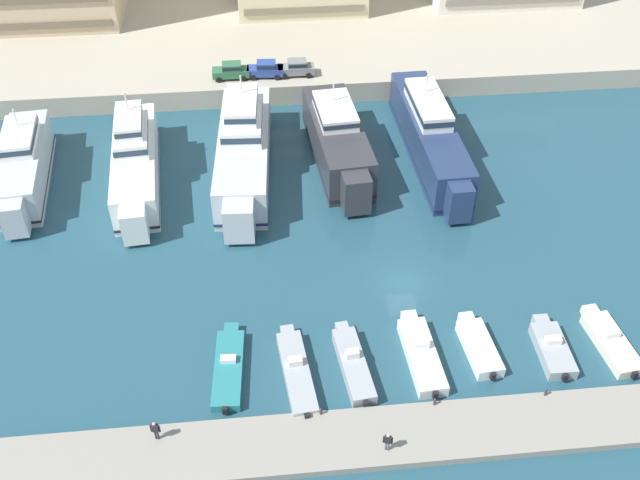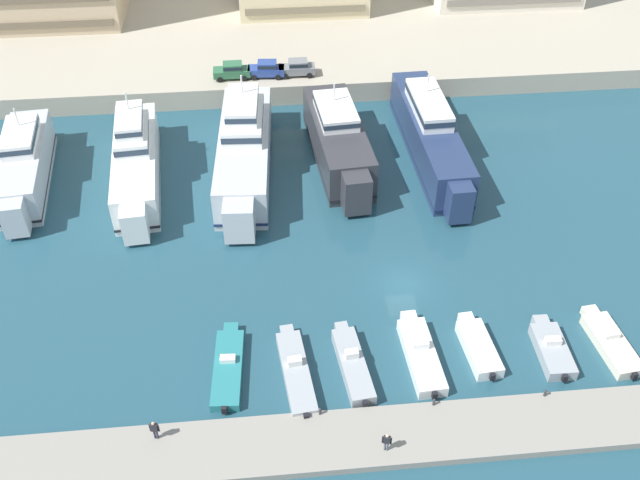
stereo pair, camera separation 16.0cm
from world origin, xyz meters
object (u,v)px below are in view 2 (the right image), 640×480
object	(u,v)px
motorboat_white_center	(478,347)
motorboat_teal_far_left	(228,367)
yacht_white_left	(136,160)
car_blue_left	(266,69)
yacht_silver_mid_left	(244,148)
yacht_charcoal_center_left	(338,141)
pedestrian_near_edge	(387,441)
motorboat_grey_left	(296,371)
car_green_far_left	(232,70)
motorboat_grey_mid_left	(352,364)
yacht_silver_far_left	(25,165)
motorboat_white_center_left	(421,354)
motorboat_cream_mid_right	(610,342)
yacht_navy_center	(430,135)
car_grey_mid_left	(297,67)
pedestrian_mid_deck	(154,429)
motorboat_grey_center_right	(552,349)

from	to	relation	value
motorboat_white_center	motorboat_teal_far_left	bearing A→B (deg)	-179.96
yacht_white_left	car_blue_left	bearing A→B (deg)	49.70
yacht_white_left	yacht_silver_mid_left	xyz separation A→B (m)	(10.39, 0.64, 0.24)
yacht_charcoal_center_left	pedestrian_near_edge	xyz separation A→B (m)	(-0.82, -33.81, -0.79)
motorboat_grey_left	pedestrian_near_edge	size ratio (longest dim) A/B	5.08
yacht_silver_mid_left	car_green_far_left	size ratio (longest dim) A/B	5.41
motorboat_grey_mid_left	yacht_silver_far_left	bearing A→B (deg)	137.57
motorboat_white_center_left	motorboat_cream_mid_right	world-z (taller)	motorboat_white_center_left
car_green_far_left	car_blue_left	world-z (taller)	same
yacht_navy_center	car_blue_left	xyz separation A→B (m)	(-15.81, 14.04, 0.89)
car_grey_mid_left	car_blue_left	bearing A→B (deg)	179.95
car_green_far_left	pedestrian_near_edge	distance (m)	48.93
yacht_silver_mid_left	pedestrian_near_edge	bearing A→B (deg)	-75.62
motorboat_grey_mid_left	yacht_silver_mid_left	bearing A→B (deg)	105.71
car_grey_mid_left	pedestrian_mid_deck	size ratio (longest dim) A/B	2.35
yacht_navy_center	pedestrian_near_edge	world-z (taller)	yacht_navy_center
yacht_white_left	car_grey_mid_left	world-z (taller)	yacht_white_left
motorboat_white_center	motorboat_grey_center_right	world-z (taller)	motorboat_grey_center_right
yacht_white_left	pedestrian_mid_deck	distance (m)	30.35
motorboat_teal_far_left	pedestrian_mid_deck	distance (m)	7.45
pedestrian_near_edge	car_green_far_left	bearing A→B (deg)	101.27
motorboat_teal_far_left	motorboat_grey_center_right	bearing A→B (deg)	-1.65
yacht_white_left	yacht_silver_mid_left	size ratio (longest dim) A/B	0.88
yacht_silver_mid_left	motorboat_grey_mid_left	xyz separation A→B (m)	(7.25, -25.78, -2.11)
motorboat_grey_left	car_blue_left	distance (m)	40.98
pedestrian_mid_deck	car_grey_mid_left	bearing A→B (deg)	74.49
motorboat_grey_mid_left	car_grey_mid_left	world-z (taller)	car_grey_mid_left
motorboat_grey_center_right	motorboat_grey_mid_left	bearing A→B (deg)	-179.75
motorboat_grey_mid_left	pedestrian_mid_deck	world-z (taller)	pedestrian_mid_deck
motorboat_grey_mid_left	car_blue_left	world-z (taller)	car_blue_left
yacht_silver_far_left	yacht_charcoal_center_left	bearing A→B (deg)	1.54
yacht_silver_far_left	motorboat_grey_left	xyz separation A→B (m)	(24.03, -25.94, -1.69)
yacht_silver_far_left	pedestrian_mid_deck	size ratio (longest dim) A/B	10.00
yacht_silver_mid_left	car_green_far_left	bearing A→B (deg)	94.14
motorboat_grey_left	motorboat_cream_mid_right	bearing A→B (deg)	1.16
yacht_silver_mid_left	motorboat_white_center_left	bearing A→B (deg)	-63.96
motorboat_white_center_left	motorboat_white_center	distance (m)	4.42
car_blue_left	pedestrian_mid_deck	bearing A→B (deg)	-101.37
motorboat_grey_left	yacht_silver_mid_left	bearing A→B (deg)	96.84
pedestrian_near_edge	motorboat_teal_far_left	bearing A→B (deg)	141.90
yacht_silver_mid_left	motorboat_cream_mid_right	bearing A→B (deg)	-43.59
yacht_silver_far_left	car_grey_mid_left	xyz separation A→B (m)	(27.18, 14.94, 1.15)
motorboat_grey_mid_left	car_blue_left	xyz separation A→B (m)	(-4.47, 40.68, 2.76)
motorboat_cream_mid_right	car_green_far_left	world-z (taller)	car_green_far_left
motorboat_cream_mid_right	car_blue_left	distance (m)	47.08
yacht_silver_far_left	pedestrian_near_edge	xyz separation A→B (m)	(29.39, -33.00, -0.56)
car_grey_mid_left	motorboat_white_center_left	bearing A→B (deg)	-81.36
yacht_silver_far_left	yacht_navy_center	size ratio (longest dim) A/B	0.77
motorboat_grey_mid_left	pedestrian_near_edge	bearing A→B (deg)	-80.44
yacht_silver_far_left	motorboat_grey_center_right	bearing A→B (deg)	-30.81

